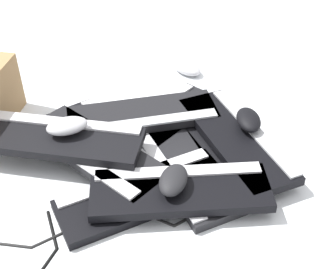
# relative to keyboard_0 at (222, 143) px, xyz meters

# --- Properties ---
(ground_plane) EXTENTS (3.20, 3.20, 0.00)m
(ground_plane) POSITION_rel_keyboard_0_xyz_m (-0.17, 0.00, -0.01)
(ground_plane) COLOR silver
(keyboard_0) EXTENTS (0.17, 0.45, 0.03)m
(keyboard_0) POSITION_rel_keyboard_0_xyz_m (0.00, 0.00, 0.00)
(keyboard_0) COLOR black
(keyboard_0) RESTS_ON ground
(keyboard_1) EXTENTS (0.46, 0.33, 0.03)m
(keyboard_1) POSITION_rel_keyboard_0_xyz_m (-0.13, 0.15, 0.00)
(keyboard_1) COLOR black
(keyboard_1) RESTS_ON ground
(keyboard_2) EXTENTS (0.24, 0.46, 0.03)m
(keyboard_2) POSITION_rel_keyboard_0_xyz_m (-0.31, 0.12, 0.00)
(keyboard_2) COLOR black
(keyboard_2) RESTS_ON ground
(keyboard_3) EXTENTS (0.45, 0.18, 0.03)m
(keyboard_3) POSITION_rel_keyboard_0_xyz_m (-0.28, -0.10, 0.00)
(keyboard_3) COLOR black
(keyboard_3) RESTS_ON ground
(keyboard_4) EXTENTS (0.17, 0.45, 0.03)m
(keyboard_4) POSITION_rel_keyboard_0_xyz_m (-0.15, -0.04, 0.00)
(keyboard_4) COLOR black
(keyboard_4) RESTS_ON ground
(keyboard_5) EXTENTS (0.46, 0.28, 0.03)m
(keyboard_5) POSITION_rel_keyboard_0_xyz_m (-0.20, -0.15, 0.03)
(keyboard_5) COLOR black
(keyboard_5) RESTS_ON keyboard_3
(keyboard_6) EXTENTS (0.33, 0.46, 0.03)m
(keyboard_6) POSITION_rel_keyboard_0_xyz_m (-0.35, 0.07, 0.03)
(keyboard_6) COLOR black
(keyboard_6) RESTS_ON keyboard_2
(keyboard_7) EXTENTS (0.46, 0.23, 0.03)m
(keyboard_7) POSITION_rel_keyboard_0_xyz_m (-0.17, 0.17, 0.03)
(keyboard_7) COLOR black
(keyboard_7) RESTS_ON keyboard_1
(keyboard_8) EXTENTS (0.45, 0.36, 0.03)m
(keyboard_8) POSITION_rel_keyboard_0_xyz_m (-0.43, 0.12, 0.06)
(keyboard_8) COLOR black
(keyboard_8) RESTS_ON keyboard_6
(keyboard_9) EXTENTS (0.15, 0.44, 0.03)m
(keyboard_9) POSITION_rel_keyboard_0_xyz_m (0.03, -0.03, 0.03)
(keyboard_9) COLOR black
(keyboard_9) RESTS_ON keyboard_0
(mouse_0) EXTENTS (0.11, 0.13, 0.04)m
(mouse_0) POSITION_rel_keyboard_0_xyz_m (0.08, 0.41, 0.01)
(mouse_0) COLOR #B7B7BC
(mouse_0) RESTS_ON ground
(mouse_1) EXTENTS (0.11, 0.07, 0.04)m
(mouse_1) POSITION_rel_keyboard_0_xyz_m (-0.41, 0.12, 0.10)
(mouse_1) COLOR #B7B7BC
(mouse_1) RESTS_ON keyboard_8
(mouse_2) EXTENTS (0.10, 0.13, 0.04)m
(mouse_2) POSITION_rel_keyboard_0_xyz_m (0.07, -0.01, 0.07)
(mouse_2) COLOR black
(mouse_2) RESTS_ON keyboard_9
(mouse_3) EXTENTS (0.12, 0.13, 0.04)m
(mouse_3) POSITION_rel_keyboard_0_xyz_m (-0.22, -0.15, 0.07)
(mouse_3) COLOR black
(mouse_3) RESTS_ON keyboard_5
(cable_0) EXTENTS (0.76, 0.23, 0.01)m
(cable_0) POSITION_rel_keyboard_0_xyz_m (-0.45, -0.17, -0.01)
(cable_0) COLOR black
(cable_0) RESTS_ON ground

